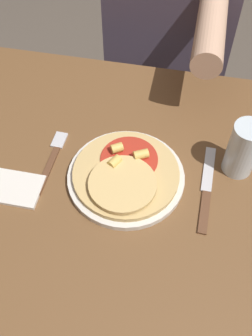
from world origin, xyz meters
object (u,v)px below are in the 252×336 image
at_px(dining_table, 134,218).
at_px(pizza, 125,174).
at_px(drinking_glass, 243,149).
at_px(fork, 53,157).
at_px(knife, 207,189).
at_px(person_diner, 170,30).
at_px(plate, 126,177).

relative_size(dining_table, pizza, 5.19).
bearing_deg(drinking_glass, dining_table, -153.19).
xyz_separation_m(pizza, fork, (-0.17, 0.03, -0.02)).
xyz_separation_m(knife, drinking_glass, (0.06, 0.07, 0.06)).
xyz_separation_m(dining_table, person_diner, (-0.01, 0.64, 0.07)).
bearing_deg(knife, dining_table, -167.41).
bearing_deg(pizza, person_diner, 88.25).
distance_m(plate, fork, 0.17).
height_order(fork, drinking_glass, drinking_glass).
relative_size(dining_table, person_diner, 0.96).
bearing_deg(person_diner, dining_table, -89.51).
bearing_deg(pizza, fork, 170.71).
height_order(pizza, person_diner, person_diner).
xyz_separation_m(dining_table, plate, (-0.02, 0.03, 0.13)).
xyz_separation_m(plate, person_diner, (0.02, 0.61, -0.05)).
bearing_deg(plate, drinking_glass, 18.48).
bearing_deg(person_diner, fork, -107.90).
xyz_separation_m(fork, knife, (0.34, -0.02, 0.00)).
height_order(pizza, knife, pizza).
bearing_deg(knife, drinking_glass, 50.37).
distance_m(pizza, person_diner, 0.62).
height_order(knife, person_diner, person_diner).
height_order(dining_table, drinking_glass, drinking_glass).
xyz_separation_m(pizza, knife, (0.17, 0.01, -0.02)).
bearing_deg(knife, fork, 177.08).
bearing_deg(person_diner, drinking_glass, -68.34).
height_order(plate, pizza, pizza).
relative_size(plate, knife, 1.14).
xyz_separation_m(dining_table, fork, (-0.20, 0.05, 0.12)).
xyz_separation_m(fork, drinking_glass, (0.40, 0.05, 0.06)).
relative_size(fork, drinking_glass, 1.36).
relative_size(fork, knife, 0.80).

